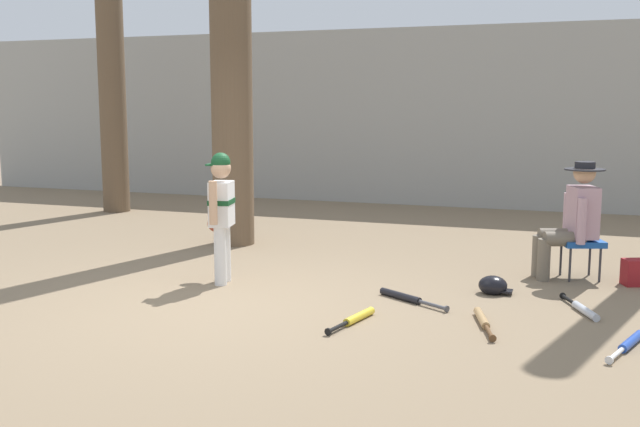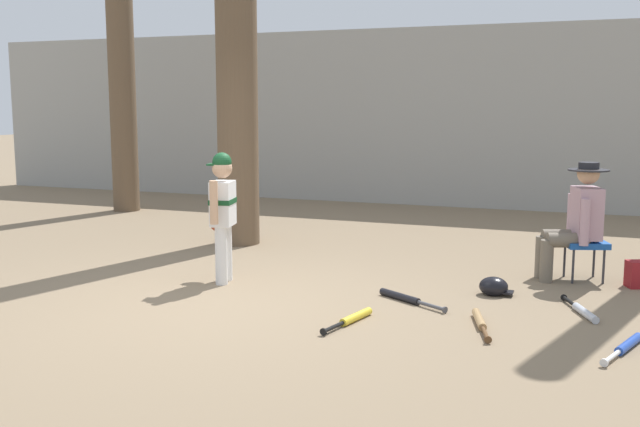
{
  "view_description": "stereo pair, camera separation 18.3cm",
  "coord_description": "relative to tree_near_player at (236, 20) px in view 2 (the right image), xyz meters",
  "views": [
    {
      "loc": [
        3.0,
        -5.72,
        1.77
      ],
      "look_at": [
        0.67,
        0.79,
        0.75
      ],
      "focal_mm": 41.57,
      "sensor_mm": 36.0,
      "label": 1
    },
    {
      "loc": [
        3.17,
        -5.65,
        1.77
      ],
      "look_at": [
        0.67,
        0.79,
        0.75
      ],
      "focal_mm": 41.57,
      "sensor_mm": 36.0,
      "label": 2
    }
  ],
  "objects": [
    {
      "name": "seated_spectator",
      "position": [
        4.1,
        -0.58,
        -2.16
      ],
      "size": [
        0.68,
        0.53,
        1.2
      ],
      "color": "#6B6051",
      "rests_on": "ground"
    },
    {
      "name": "concrete_back_wall",
      "position": [
        1.2,
        4.57,
        -1.25
      ],
      "size": [
        18.0,
        0.36,
        3.09
      ],
      "primitive_type": "cube",
      "color": "#9E9E99",
      "rests_on": "ground"
    },
    {
      "name": "folding_stool",
      "position": [
        4.2,
        -0.55,
        -2.43
      ],
      "size": [
        0.51,
        0.51,
        0.41
      ],
      "color": "#194C9E",
      "rests_on": "ground"
    },
    {
      "name": "bat_wood_tan",
      "position": [
        3.48,
        -2.5,
        -2.77
      ],
      "size": [
        0.27,
        0.76,
        0.07
      ],
      "color": "tan",
      "rests_on": "ground"
    },
    {
      "name": "young_ballplayer",
      "position": [
        0.82,
        -1.94,
        -2.05
      ],
      "size": [
        0.41,
        0.57,
        1.31
      ],
      "color": "white",
      "rests_on": "ground"
    },
    {
      "name": "batting_helmet_black",
      "position": [
        3.44,
        -1.47,
        -2.72
      ],
      "size": [
        0.32,
        0.24,
        0.18
      ],
      "color": "black",
      "rests_on": "ground"
    },
    {
      "name": "tree_far_left",
      "position": [
        -3.15,
        1.98,
        -0.53
      ],
      "size": [
        0.66,
        0.66,
        5.21
      ],
      "color": "brown",
      "rests_on": "ground"
    },
    {
      "name": "ground_plane",
      "position": [
        1.2,
        -2.71,
        -2.8
      ],
      "size": [
        60.0,
        60.0,
        0.0
      ],
      "primitive_type": "plane",
      "color": "#7F6B51"
    },
    {
      "name": "bat_yellow_trainer",
      "position": [
        2.49,
        -2.79,
        -2.77
      ],
      "size": [
        0.21,
        0.71,
        0.07
      ],
      "color": "yellow",
      "rests_on": "ground"
    },
    {
      "name": "tree_near_player",
      "position": [
        0.0,
        0.0,
        0.0
      ],
      "size": [
        0.78,
        0.78,
        6.38
      ],
      "color": "brown",
      "rests_on": "ground"
    },
    {
      "name": "bat_aluminum_silver",
      "position": [
        4.24,
        -1.88,
        -2.77
      ],
      "size": [
        0.34,
        0.7,
        0.07
      ],
      "color": "#B7BCC6",
      "rests_on": "ground"
    },
    {
      "name": "bat_blue_youth",
      "position": [
        4.57,
        -2.74,
        -2.77
      ],
      "size": [
        0.3,
        0.73,
        0.07
      ],
      "color": "#2347AD",
      "rests_on": "ground"
    },
    {
      "name": "bat_black_composite",
      "position": [
        2.72,
        -2.01,
        -2.77
      ],
      "size": [
        0.72,
        0.48,
        0.07
      ],
      "color": "black",
      "rests_on": "ground"
    }
  ]
}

